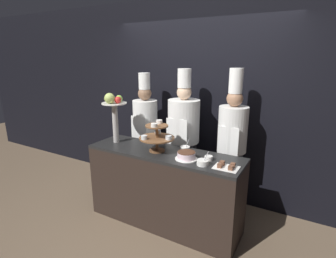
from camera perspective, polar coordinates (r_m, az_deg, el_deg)
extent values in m
plane|color=brown|center=(3.32, -3.46, -21.79)|extent=(14.00, 14.00, 0.00)
cube|color=black|center=(3.77, 6.36, 6.07)|extent=(10.00, 0.06, 2.80)
cube|color=black|center=(3.27, -0.89, -12.95)|extent=(1.87, 0.55, 0.90)
cube|color=black|center=(3.08, -0.92, -5.24)|extent=(1.87, 0.55, 0.03)
cylinder|color=brown|center=(3.09, -2.40, -4.68)|extent=(0.19, 0.19, 0.02)
cylinder|color=brown|center=(3.04, -2.43, -2.02)|extent=(0.04, 0.04, 0.32)
cylinder|color=brown|center=(3.04, -2.43, -1.97)|extent=(0.41, 0.41, 0.02)
cylinder|color=brown|center=(3.00, -2.46, 0.71)|extent=(0.26, 0.26, 0.02)
cylinder|color=silver|center=(2.97, -5.21, -1.83)|extent=(0.07, 0.07, 0.04)
cylinder|color=beige|center=(2.97, -5.21, -1.96)|extent=(0.06, 0.06, 0.03)
cylinder|color=silver|center=(2.95, 0.14, -1.89)|extent=(0.07, 0.07, 0.04)
cylinder|color=red|center=(2.95, 0.14, -2.02)|extent=(0.06, 0.06, 0.03)
cylinder|color=silver|center=(3.18, -2.23, -0.58)|extent=(0.07, 0.07, 0.04)
cylinder|color=gold|center=(3.18, -2.23, -0.70)|extent=(0.06, 0.06, 0.03)
cylinder|color=white|center=(2.91, -3.03, 0.83)|extent=(0.07, 0.07, 0.04)
cylinder|color=white|center=(3.07, -1.93, 1.62)|extent=(0.07, 0.07, 0.04)
cylinder|color=#B2ADA8|center=(3.40, -11.40, 1.22)|extent=(0.07, 0.07, 0.50)
cylinder|color=white|center=(3.35, -11.63, 5.51)|extent=(0.31, 0.31, 0.01)
sphere|color=red|center=(3.28, -10.86, 6.22)|extent=(0.09, 0.09, 0.09)
sphere|color=#84B742|center=(3.39, -10.61, 6.53)|extent=(0.09, 0.09, 0.09)
sphere|color=orange|center=(3.41, -12.40, 6.38)|extent=(0.07, 0.07, 0.07)
sphere|color=#ADC160|center=(3.28, -12.60, 6.53)|extent=(0.13, 0.13, 0.13)
cylinder|color=white|center=(2.86, 3.99, -6.47)|extent=(0.24, 0.24, 0.01)
cylinder|color=silver|center=(2.85, 4.00, -5.75)|extent=(0.20, 0.20, 0.07)
cylinder|color=#472819|center=(2.83, 4.02, -5.04)|extent=(0.19, 0.19, 0.01)
cylinder|color=white|center=(2.84, 8.83, -6.31)|extent=(0.09, 0.09, 0.05)
cube|color=white|center=(2.70, 12.56, -8.21)|extent=(0.24, 0.18, 0.01)
cube|color=brown|center=(2.67, 11.22, -7.80)|extent=(0.04, 0.04, 0.04)
cube|color=brown|center=(2.64, 13.50, -8.20)|extent=(0.04, 0.04, 0.04)
cube|color=brown|center=(2.74, 11.72, -7.25)|extent=(0.04, 0.04, 0.04)
cube|color=brown|center=(2.71, 13.95, -7.63)|extent=(0.04, 0.04, 0.04)
cylinder|color=white|center=(2.72, 7.56, -7.25)|extent=(0.12, 0.12, 0.06)
cylinder|color=#BCBCC1|center=(2.68, 8.29, -5.94)|extent=(0.05, 0.01, 0.11)
cylinder|color=white|center=(3.10, 3.72, -4.28)|extent=(0.11, 0.11, 0.05)
cylinder|color=#BCBCC1|center=(3.06, 4.27, -3.12)|extent=(0.05, 0.01, 0.11)
cube|color=#38332D|center=(4.00, -4.74, -7.63)|extent=(0.26, 0.14, 0.88)
cylinder|color=white|center=(3.78, -4.97, 2.27)|extent=(0.35, 0.35, 0.53)
cube|color=white|center=(3.68, -6.40, 0.14)|extent=(0.25, 0.01, 0.34)
sphere|color=#846047|center=(3.72, -5.10, 7.68)|extent=(0.19, 0.19, 0.19)
cylinder|color=white|center=(3.70, -5.17, 10.35)|extent=(0.16, 0.16, 0.23)
cube|color=#28282D|center=(3.71, 3.25, -9.36)|extent=(0.31, 0.17, 0.90)
cylinder|color=white|center=(3.47, 3.43, 1.72)|extent=(0.42, 0.42, 0.57)
cube|color=white|center=(3.33, 1.88, -0.88)|extent=(0.29, 0.01, 0.36)
sphere|color=#DBB28E|center=(3.40, 3.54, 7.94)|extent=(0.19, 0.19, 0.19)
cylinder|color=white|center=(3.38, 3.59, 10.99)|extent=(0.17, 0.17, 0.24)
cube|color=#28282D|center=(3.51, 13.13, -11.49)|extent=(0.26, 0.14, 0.89)
cylinder|color=silver|center=(3.25, 13.90, -0.07)|extent=(0.35, 0.35, 0.56)
cube|color=white|center=(3.13, 12.92, -2.75)|extent=(0.25, 0.01, 0.36)
sphere|color=#A37556|center=(3.17, 14.33, 6.43)|extent=(0.19, 0.19, 0.19)
cylinder|color=white|center=(3.15, 14.58, 10.12)|extent=(0.16, 0.16, 0.29)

